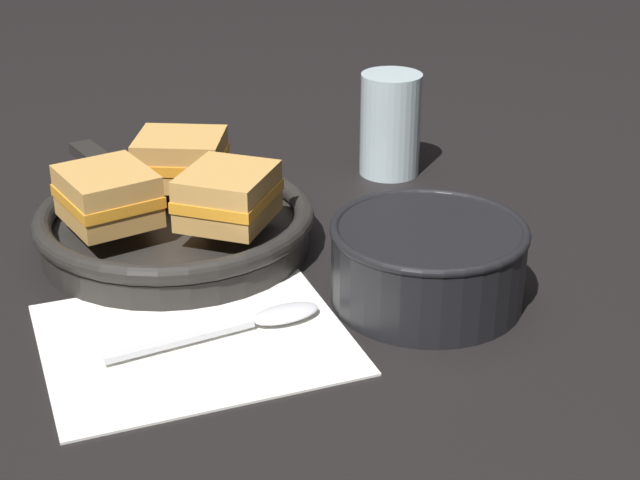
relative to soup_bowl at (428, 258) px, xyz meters
The scene contains 9 objects.
ground_plane 0.13m from the soup_bowl, 146.90° to the left, with size 4.00×4.00×0.00m, color black.
napkin 0.20m from the soup_bowl, behind, with size 0.24×0.21×0.00m.
soup_bowl is the anchor object (origin of this frame).
spoon 0.15m from the soup_bowl, behind, with size 0.18×0.03×0.01m.
skillet 0.24m from the soup_bowl, 131.57° to the left, with size 0.25×0.36×0.04m.
sandwich_near_left 0.28m from the soup_bowl, 141.85° to the left, with size 0.08×0.09×0.05m.
sandwich_near_right 0.18m from the soup_bowl, 133.77° to the left, with size 0.11×0.11×0.05m.
sandwich_far_left 0.27m from the soup_bowl, 120.15° to the left, with size 0.11×0.10×0.05m.
drinking_glass 0.29m from the soup_bowl, 68.33° to the left, with size 0.06×0.06×0.11m.
Camera 1 is at (-0.27, -0.68, 0.39)m, focal length 55.00 mm.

